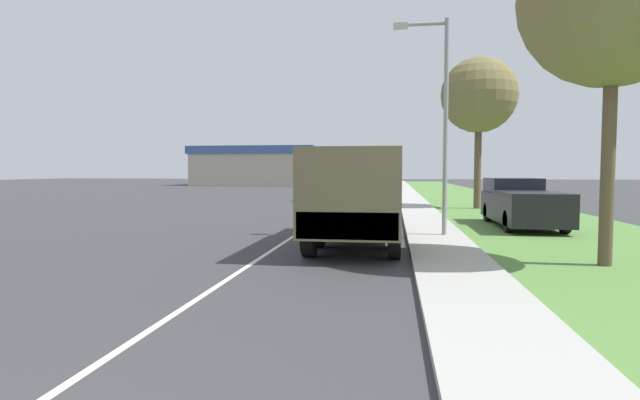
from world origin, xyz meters
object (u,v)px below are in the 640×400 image
object	(u,v)px
car_nearest_ahead	(366,200)
pickup_truck	(521,203)
military_truck	(358,192)
lamp_post	(439,106)
car_second_ahead	(317,191)

from	to	relation	value
car_nearest_ahead	pickup_truck	world-z (taller)	pickup_truck
military_truck	lamp_post	distance (m)	3.90
pickup_truck	car_second_ahead	bearing A→B (deg)	123.24
car_nearest_ahead	lamp_post	xyz separation A→B (m)	(2.70, -9.20, 3.44)
car_second_ahead	car_nearest_ahead	bearing A→B (deg)	-68.13
car_second_ahead	lamp_post	world-z (taller)	lamp_post
car_second_ahead	pickup_truck	xyz separation A→B (m)	(10.09, -15.40, 0.23)
military_truck	pickup_truck	distance (m)	7.96
car_nearest_ahead	pickup_truck	bearing A→B (deg)	-41.82
military_truck	car_second_ahead	world-z (taller)	military_truck
car_second_ahead	pickup_truck	world-z (taller)	pickup_truck
car_nearest_ahead	lamp_post	size ratio (longest dim) A/B	0.65
car_nearest_ahead	lamp_post	bearing A→B (deg)	-73.61
car_nearest_ahead	military_truck	bearing A→B (deg)	-88.18
car_second_ahead	lamp_post	size ratio (longest dim) A/B	0.65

